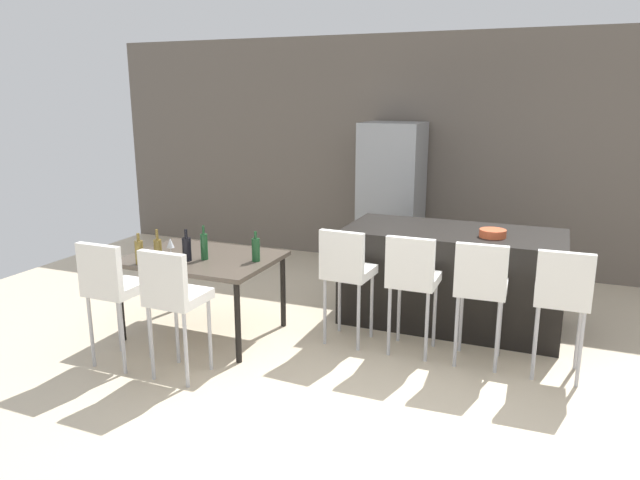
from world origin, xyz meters
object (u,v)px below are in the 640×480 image
(bar_chair_middle, at_px, (412,276))
(wine_bottle_end, at_px, (187,249))
(wine_bottle_left, at_px, (139,252))
(dining_table, at_px, (203,263))
(bar_chair_right, at_px, (481,284))
(refrigerator, at_px, (391,198))
(bar_chair_far, at_px, (562,293))
(wine_bottle_corner, at_px, (256,249))
(dining_chair_far, at_px, (173,294))
(wine_bottle_middle, at_px, (158,250))
(kitchen_island, at_px, (451,277))
(wine_glass_right, at_px, (170,243))
(bar_chair_left, at_px, (346,268))
(wine_bottle_far, at_px, (204,246))
(fruit_bowl, at_px, (493,233))
(dining_chair_near, at_px, (111,284))

(bar_chair_middle, distance_m, wine_bottle_end, 1.97)
(wine_bottle_left, bearing_deg, dining_table, 47.79)
(bar_chair_right, height_order, refrigerator, refrigerator)
(bar_chair_middle, bearing_deg, bar_chair_far, 0.00)
(wine_bottle_corner, relative_size, refrigerator, 0.15)
(dining_chair_far, distance_m, wine_bottle_left, 0.81)
(wine_bottle_corner, bearing_deg, wine_bottle_middle, -155.77)
(wine_bottle_end, bearing_deg, bar_chair_middle, 13.07)
(wine_bottle_corner, bearing_deg, kitchen_island, 35.36)
(wine_bottle_end, xyz_separation_m, wine_glass_right, (-0.21, 0.05, 0.01))
(wine_glass_right, bearing_deg, wine_bottle_left, -110.57)
(bar_chair_left, bearing_deg, wine_bottle_far, -163.83)
(fruit_bowl, bearing_deg, bar_chair_right, -89.45)
(bar_chair_right, distance_m, dining_table, 2.45)
(kitchen_island, bearing_deg, wine_bottle_far, -148.60)
(fruit_bowl, bearing_deg, refrigerator, 130.40)
(fruit_bowl, bearing_deg, bar_chair_middle, -127.36)
(wine_bottle_end, distance_m, fruit_bowl, 2.73)
(bar_chair_middle, height_order, wine_bottle_left, bar_chair_middle)
(bar_chair_right, bearing_deg, dining_chair_far, -152.15)
(bar_chair_far, relative_size, wine_bottle_left, 3.86)
(wine_bottle_corner, bearing_deg, bar_chair_far, 5.21)
(kitchen_island, xyz_separation_m, bar_chair_middle, (-0.18, -0.86, 0.24))
(wine_bottle_left, height_order, fruit_bowl, wine_bottle_left)
(bar_chair_far, height_order, refrigerator, refrigerator)
(wine_bottle_end, distance_m, wine_glass_right, 0.22)
(kitchen_island, bearing_deg, bar_chair_middle, -102.15)
(wine_bottle_middle, bearing_deg, bar_chair_middle, 15.23)
(dining_chair_near, xyz_separation_m, fruit_bowl, (2.72, 1.85, 0.26))
(kitchen_island, xyz_separation_m, refrigerator, (-1.03, 1.50, 0.46))
(wine_bottle_corner, relative_size, wine_bottle_left, 0.98)
(wine_bottle_far, height_order, fruit_bowl, wine_bottle_far)
(wine_bottle_left, bearing_deg, fruit_bowl, 26.76)
(wine_bottle_corner, relative_size, wine_bottle_middle, 0.91)
(bar_chair_far, relative_size, wine_bottle_far, 3.42)
(refrigerator, bearing_deg, wine_glass_right, -114.99)
(dining_chair_far, distance_m, refrigerator, 3.57)
(bar_chair_left, distance_m, bar_chair_far, 1.75)
(dining_table, distance_m, wine_bottle_left, 0.57)
(bar_chair_right, height_order, dining_table, bar_chair_right)
(wine_bottle_corner, relative_size, wine_bottle_end, 0.94)
(kitchen_island, distance_m, bar_chair_left, 1.18)
(kitchen_island, bearing_deg, bar_chair_far, -41.31)
(bar_chair_left, xyz_separation_m, bar_chair_right, (1.14, -0.00, 0.00))
(bar_chair_left, xyz_separation_m, wine_bottle_corner, (-0.76, -0.23, 0.15))
(bar_chair_left, distance_m, bar_chair_middle, 0.58)
(bar_chair_left, relative_size, dining_chair_near, 1.00)
(dining_table, height_order, dining_chair_near, dining_chair_near)
(bar_chair_middle, bearing_deg, dining_chair_near, -152.55)
(dining_table, height_order, wine_bottle_corner, wine_bottle_corner)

